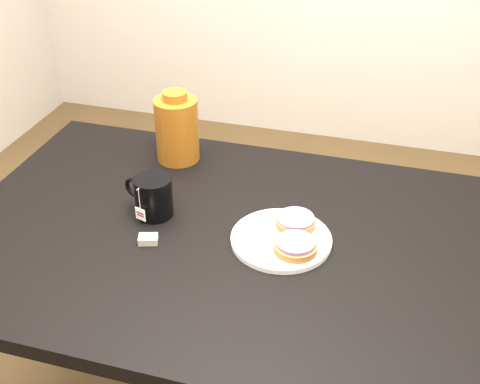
{
  "coord_description": "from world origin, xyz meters",
  "views": [
    {
      "loc": [
        0.33,
        -1.12,
        1.64
      ],
      "look_at": [
        -0.02,
        0.1,
        0.81
      ],
      "focal_mm": 45.0,
      "sensor_mm": 36.0,
      "label": 1
    }
  ],
  "objects_px": {
    "plate": "(281,239)",
    "teabag_pouch": "(148,239)",
    "bagel_package": "(177,129)",
    "bagel_back": "(296,221)",
    "bagel_front": "(295,246)",
    "table": "(237,262)",
    "mug": "(153,196)"
  },
  "relations": [
    {
      "from": "bagel_back",
      "to": "bagel_package",
      "type": "xyz_separation_m",
      "value": [
        -0.4,
        0.25,
        0.07
      ]
    },
    {
      "from": "bagel_back",
      "to": "bagel_front",
      "type": "distance_m",
      "value": 0.1
    },
    {
      "from": "bagel_back",
      "to": "teabag_pouch",
      "type": "xyz_separation_m",
      "value": [
        -0.33,
        -0.14,
        -0.02
      ]
    },
    {
      "from": "bagel_back",
      "to": "bagel_front",
      "type": "relative_size",
      "value": 1.25
    },
    {
      "from": "table",
      "to": "mug",
      "type": "distance_m",
      "value": 0.27
    },
    {
      "from": "table",
      "to": "bagel_front",
      "type": "xyz_separation_m",
      "value": [
        0.15,
        -0.03,
        0.11
      ]
    },
    {
      "from": "bagel_front",
      "to": "mug",
      "type": "distance_m",
      "value": 0.39
    },
    {
      "from": "plate",
      "to": "teabag_pouch",
      "type": "distance_m",
      "value": 0.32
    },
    {
      "from": "table",
      "to": "plate",
      "type": "height_order",
      "value": "plate"
    },
    {
      "from": "table",
      "to": "bagel_front",
      "type": "bearing_deg",
      "value": -11.98
    },
    {
      "from": "table",
      "to": "mug",
      "type": "height_order",
      "value": "mug"
    },
    {
      "from": "mug",
      "to": "teabag_pouch",
      "type": "height_order",
      "value": "mug"
    },
    {
      "from": "mug",
      "to": "teabag_pouch",
      "type": "relative_size",
      "value": 3.34
    },
    {
      "from": "table",
      "to": "bagel_front",
      "type": "height_order",
      "value": "bagel_front"
    },
    {
      "from": "teabag_pouch",
      "to": "bagel_package",
      "type": "xyz_separation_m",
      "value": [
        -0.07,
        0.4,
        0.09
      ]
    },
    {
      "from": "plate",
      "to": "bagel_front",
      "type": "bearing_deg",
      "value": -42.57
    },
    {
      "from": "bagel_back",
      "to": "table",
      "type": "bearing_deg",
      "value": -155.1
    },
    {
      "from": "bagel_front",
      "to": "mug",
      "type": "height_order",
      "value": "mug"
    },
    {
      "from": "table",
      "to": "teabag_pouch",
      "type": "relative_size",
      "value": 31.11
    },
    {
      "from": "table",
      "to": "bagel_back",
      "type": "height_order",
      "value": "bagel_back"
    },
    {
      "from": "plate",
      "to": "teabag_pouch",
      "type": "bearing_deg",
      "value": -163.6
    },
    {
      "from": "mug",
      "to": "table",
      "type": "bearing_deg",
      "value": 8.91
    },
    {
      "from": "bagel_back",
      "to": "teabag_pouch",
      "type": "distance_m",
      "value": 0.36
    },
    {
      "from": "teabag_pouch",
      "to": "bagel_front",
      "type": "bearing_deg",
      "value": 8.42
    },
    {
      "from": "bagel_back",
      "to": "teabag_pouch",
      "type": "relative_size",
      "value": 3.03
    },
    {
      "from": "mug",
      "to": "bagel_front",
      "type": "bearing_deg",
      "value": 7.23
    },
    {
      "from": "bagel_front",
      "to": "teabag_pouch",
      "type": "relative_size",
      "value": 2.42
    },
    {
      "from": "plate",
      "to": "teabag_pouch",
      "type": "relative_size",
      "value": 5.37
    },
    {
      "from": "bagel_package",
      "to": "teabag_pouch",
      "type": "bearing_deg",
      "value": -79.39
    },
    {
      "from": "bagel_package",
      "to": "bagel_back",
      "type": "bearing_deg",
      "value": -32.28
    },
    {
      "from": "table",
      "to": "mug",
      "type": "relative_size",
      "value": 9.31
    },
    {
      "from": "table",
      "to": "plate",
      "type": "distance_m",
      "value": 0.14
    }
  ]
}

